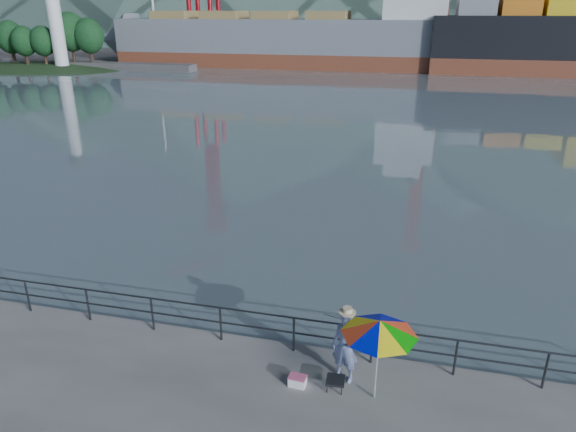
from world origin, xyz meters
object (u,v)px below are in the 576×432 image
object	(u,v)px
fisherman	(346,347)
beach_umbrella	(380,328)
bulk_carrier	(307,39)
cooler_bag	(297,381)

from	to	relation	value
fisherman	beach_umbrella	bearing A→B (deg)	-16.29
bulk_carrier	cooler_bag	bearing A→B (deg)	-78.26
bulk_carrier	beach_umbrella	bearing A→B (deg)	-76.93
beach_umbrella	cooler_bag	world-z (taller)	beach_umbrella
cooler_bag	bulk_carrier	world-z (taller)	bulk_carrier
beach_umbrella	bulk_carrier	bearing A→B (deg)	103.07
fisherman	cooler_bag	size ratio (longest dim) A/B	4.62
fisherman	bulk_carrier	distance (m)	75.58
bulk_carrier	fisherman	bearing A→B (deg)	-77.41
cooler_bag	bulk_carrier	bearing A→B (deg)	105.85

